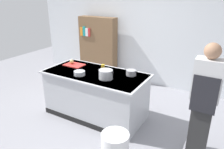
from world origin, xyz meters
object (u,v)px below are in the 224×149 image
object	(u,v)px
onion	(72,62)
mixing_bowl	(79,73)
bookshelf	(98,48)
stock_pot	(106,74)
person_chef	(204,98)
sauce_pan	(131,73)
trash_bin	(115,149)
juice_cup	(103,67)

from	to	relation	value
onion	mixing_bowl	bearing A→B (deg)	-37.45
mixing_bowl	bookshelf	xyz separation A→B (m)	(-0.96, 2.04, -0.09)
stock_pot	person_chef	xyz separation A→B (m)	(1.62, 0.05, -0.07)
sauce_pan	trash_bin	bearing A→B (deg)	-73.88
sauce_pan	bookshelf	bearing A→B (deg)	138.60
mixing_bowl	bookshelf	bearing A→B (deg)	115.15
onion	person_chef	bearing A→B (deg)	-5.40
onion	bookshelf	world-z (taller)	bookshelf
sauce_pan	juice_cup	xyz separation A→B (m)	(-0.61, 0.01, -0.00)
trash_bin	stock_pot	bearing A→B (deg)	128.50
sauce_pan	person_chef	size ratio (longest dim) A/B	0.14
stock_pot	trash_bin	xyz separation A→B (m)	(0.66, -0.83, -0.73)
bookshelf	sauce_pan	bearing A→B (deg)	-41.40
onion	juice_cup	world-z (taller)	onion
juice_cup	trash_bin	xyz separation A→B (m)	(0.96, -1.21, -0.70)
juice_cup	mixing_bowl	bearing A→B (deg)	-113.23
mixing_bowl	person_chef	distance (m)	2.13
juice_cup	person_chef	bearing A→B (deg)	-9.87
onion	sauce_pan	world-z (taller)	onion
stock_pot	sauce_pan	distance (m)	0.49
onion	trash_bin	bearing A→B (deg)	-33.78
mixing_bowl	juice_cup	world-z (taller)	juice_cup
trash_bin	bookshelf	distance (m)	3.54
stock_pot	sauce_pan	world-z (taller)	stock_pot
bookshelf	stock_pot	bearing A→B (deg)	-52.93
stock_pot	bookshelf	world-z (taller)	bookshelf
sauce_pan	juice_cup	distance (m)	0.61
person_chef	sauce_pan	bearing A→B (deg)	85.48
stock_pot	mixing_bowl	world-z (taller)	stock_pot
sauce_pan	mixing_bowl	bearing A→B (deg)	-150.25
onion	person_chef	size ratio (longest dim) A/B	0.05
stock_pot	person_chef	bearing A→B (deg)	1.61
stock_pot	trash_bin	world-z (taller)	stock_pot
sauce_pan	mixing_bowl	distance (m)	0.95
trash_bin	person_chef	world-z (taller)	person_chef
onion	bookshelf	bearing A→B (deg)	104.98
mixing_bowl	bookshelf	size ratio (longest dim) A/B	0.12
sauce_pan	juice_cup	world-z (taller)	same
onion	bookshelf	distance (m)	1.70
stock_pot	bookshelf	distance (m)	2.43
onion	trash_bin	size ratio (longest dim) A/B	0.18
onion	bookshelf	size ratio (longest dim) A/B	0.05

